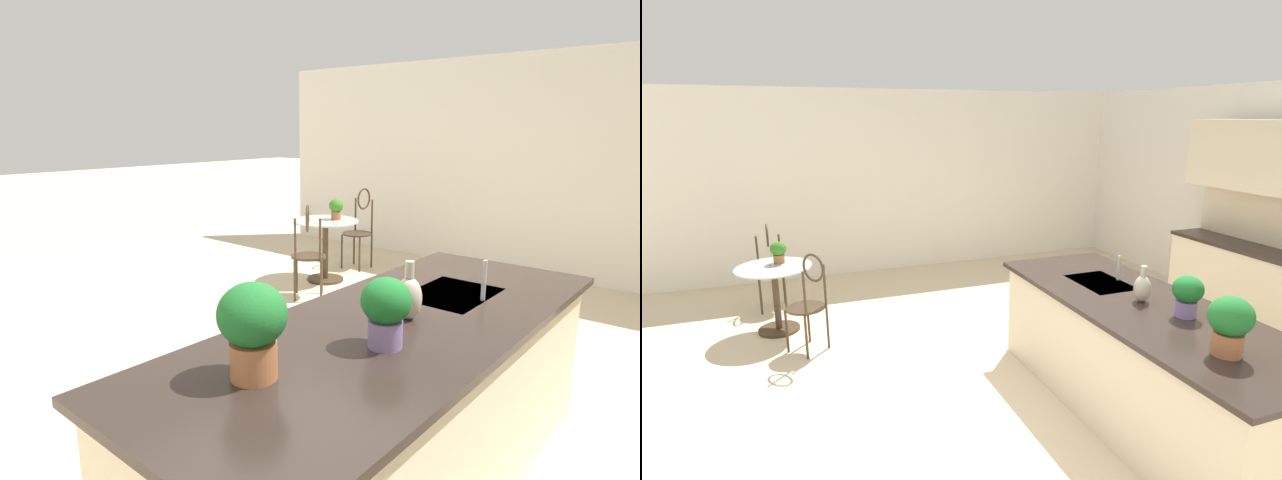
{
  "view_description": "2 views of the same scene",
  "coord_description": "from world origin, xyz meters",
  "views": [
    {
      "loc": [
        2.36,
        2.1,
        1.84
      ],
      "look_at": [
        -0.62,
        -0.42,
        0.99
      ],
      "focal_mm": 29.51,
      "sensor_mm": 36.0,
      "label": 1
    },
    {
      "loc": [
        3.18,
        -1.71,
        2.32
      ],
      "look_at": [
        -0.89,
        -0.19,
        1.24
      ],
      "focal_mm": 28.05,
      "sensor_mm": 36.0,
      "label": 2
    }
  ],
  "objects": [
    {
      "name": "ground_plane",
      "position": [
        0.0,
        0.0,
        0.0
      ],
      "size": [
        40.0,
        40.0,
        0.0
      ],
      "primitive_type": "plane",
      "color": "beige"
    },
    {
      "name": "wall_left_window",
      "position": [
        -4.26,
        0.0,
        1.35
      ],
      "size": [
        0.12,
        7.8,
        2.7
      ],
      "primitive_type": "cube",
      "color": "silver",
      "rests_on": "ground"
    },
    {
      "name": "kitchen_island",
      "position": [
        0.3,
        0.85,
        0.46
      ],
      "size": [
        2.8,
        1.06,
        0.92
      ],
      "color": "beige",
      "rests_on": "ground"
    },
    {
      "name": "bistro_table",
      "position": [
        -2.36,
        -1.81,
        0.45
      ],
      "size": [
        0.8,
        0.8,
        0.74
      ],
      "color": "#3D2D1E",
      "rests_on": "ground"
    },
    {
      "name": "chair_near_window",
      "position": [
        -1.7,
        -1.5,
        0.57
      ],
      "size": [
        0.53,
        0.53,
        1.04
      ],
      "color": "#3D2D1E",
      "rests_on": "ground"
    },
    {
      "name": "chair_by_island",
      "position": [
        -3.12,
        -1.86,
        0.57
      ],
      "size": [
        0.49,
        0.39,
        1.04
      ],
      "color": "#3D2D1E",
      "rests_on": "ground"
    },
    {
      "name": "sink_faucet",
      "position": [
        -0.25,
        1.03,
        1.03
      ],
      "size": [
        0.02,
        0.02,
        0.22
      ],
      "primitive_type": "cylinder",
      "color": "#B2B5BA",
      "rests_on": "kitchen_island"
    },
    {
      "name": "potted_plant_on_table",
      "position": [
        -2.48,
        -1.75,
        0.88
      ],
      "size": [
        0.17,
        0.17,
        0.24
      ],
      "color": "#9E603D",
      "rests_on": "bistro_table"
    },
    {
      "name": "potted_plant_counter_far",
      "position": [
        1.15,
        0.75,
        1.13
      ],
      "size": [
        0.26,
        0.26,
        0.37
      ],
      "color": "#9E603D",
      "rests_on": "kitchen_island"
    },
    {
      "name": "potted_plant_counter_near",
      "position": [
        0.6,
        0.97,
        1.09
      ],
      "size": [
        0.22,
        0.22,
        0.3
      ],
      "color": "#7A669E",
      "rests_on": "kitchen_island"
    },
    {
      "name": "vase_on_counter",
      "position": [
        0.25,
        0.87,
        1.03
      ],
      "size": [
        0.13,
        0.13,
        0.29
      ],
      "color": "#BCB29E",
      "rests_on": "kitchen_island"
    }
  ]
}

